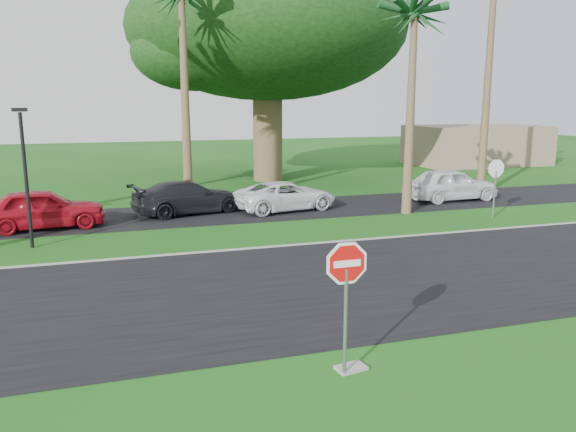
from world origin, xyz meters
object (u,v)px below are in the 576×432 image
(stop_sign_far, at_px, (496,176))
(car_red, at_px, (43,209))
(car_dark, at_px, (188,198))
(car_pickup, at_px, (451,185))
(car_minivan, at_px, (286,196))
(stop_sign_near, at_px, (346,281))

(stop_sign_far, distance_m, car_red, 18.27)
(car_dark, height_order, car_pickup, car_pickup)
(stop_sign_far, bearing_deg, car_pickup, -99.07)
(stop_sign_far, height_order, car_minivan, stop_sign_far)
(stop_sign_far, xyz_separation_m, car_minivan, (-7.86, 4.25, -1.13))
(stop_sign_near, bearing_deg, car_minivan, 76.58)
(car_dark, distance_m, car_minivan, 4.35)
(stop_sign_near, distance_m, car_minivan, 15.71)
(stop_sign_near, height_order, car_red, stop_sign_near)
(car_red, relative_size, car_minivan, 0.98)
(stop_sign_near, height_order, car_dark, stop_sign_near)
(stop_sign_far, relative_size, car_minivan, 0.56)
(car_red, bearing_deg, car_pickup, -93.40)
(stop_sign_far, bearing_deg, car_red, -10.87)
(car_red, distance_m, car_minivan, 10.09)
(stop_sign_near, bearing_deg, car_pickup, 51.30)
(car_red, relative_size, car_pickup, 0.97)
(stop_sign_near, distance_m, stop_sign_far, 15.91)
(car_dark, distance_m, car_pickup, 12.86)
(stop_sign_near, xyz_separation_m, car_dark, (-0.68, 15.78, -1.06))
(car_red, bearing_deg, car_dark, -82.59)
(stop_sign_far, distance_m, car_pickup, 4.35)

